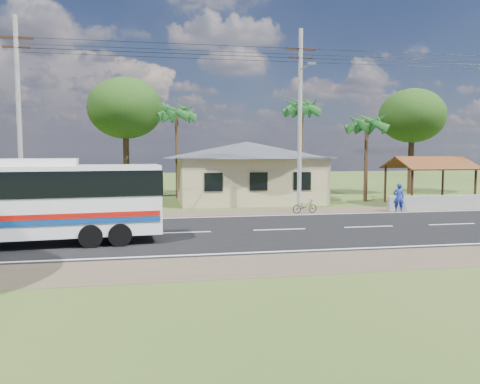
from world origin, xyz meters
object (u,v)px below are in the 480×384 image
object	(u,v)px
coach_bus	(16,197)
waiting_shed	(429,165)
person	(399,198)
motorcycle	(305,206)

from	to	relation	value
coach_bus	waiting_shed	bearing A→B (deg)	18.06
coach_bus	person	size ratio (longest dim) A/B	6.30
waiting_shed	coach_bus	distance (m)	26.16
waiting_shed	motorcycle	world-z (taller)	waiting_shed
motorcycle	person	xyz separation A→B (m)	(5.74, -0.60, 0.48)
motorcycle	person	distance (m)	5.79
coach_bus	motorcycle	xyz separation A→B (m)	(14.04, 7.45, -1.54)
waiting_shed	person	xyz separation A→B (m)	(-4.21, -3.57, -1.84)
motorcycle	person	world-z (taller)	person
waiting_shed	person	size ratio (longest dim) A/B	2.94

